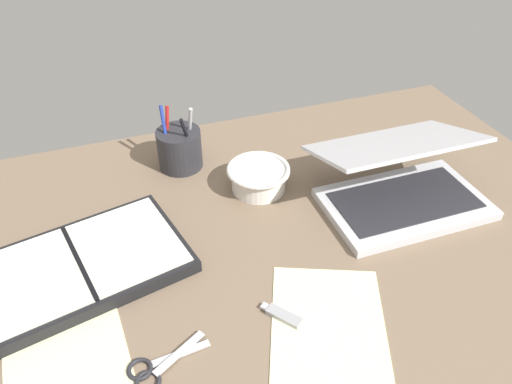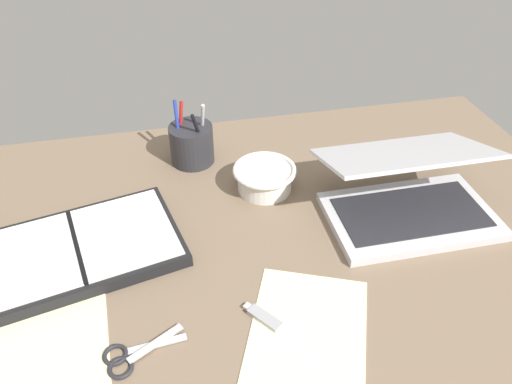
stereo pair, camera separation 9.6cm
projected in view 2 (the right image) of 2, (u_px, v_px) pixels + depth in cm
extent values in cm
cube|color=#75604C|center=(266.00, 257.00, 93.47)|extent=(140.00, 100.00, 2.00)
cube|color=silver|center=(410.00, 216.00, 99.86)|extent=(32.86, 20.40, 1.80)
cube|color=#232328|center=(411.00, 212.00, 99.23)|extent=(28.91, 14.71, 0.24)
cube|color=silver|center=(404.00, 154.00, 98.75)|extent=(32.86, 19.60, 7.20)
cube|color=silver|center=(405.00, 155.00, 98.49)|extent=(30.23, 17.51, 6.10)
cylinder|color=silver|center=(265.00, 180.00, 106.91)|extent=(11.60, 11.60, 4.98)
torus|color=silver|center=(265.00, 170.00, 105.39)|extent=(13.65, 13.65, 1.09)
cylinder|color=#28282D|center=(192.00, 144.00, 114.34)|extent=(9.99, 9.99, 9.06)
cylinder|color=black|center=(200.00, 137.00, 111.23)|extent=(3.64, 3.36, 12.81)
cylinder|color=#233899|center=(178.00, 132.00, 111.62)|extent=(0.86, 4.67, 14.00)
cylinder|color=#B21E1E|center=(180.00, 130.00, 113.39)|extent=(2.66, 3.13, 13.20)
cylinder|color=#B7B7BC|center=(202.00, 128.00, 113.00)|extent=(1.53, 4.77, 13.87)
cube|color=black|center=(78.00, 251.00, 91.58)|extent=(40.66, 30.13, 2.42)
cube|color=silver|center=(25.00, 260.00, 87.80)|extent=(21.08, 23.83, 0.30)
cube|color=silver|center=(125.00, 232.00, 93.69)|extent=(21.08, 23.83, 0.30)
cube|color=black|center=(76.00, 245.00, 90.66)|extent=(5.29, 20.28, 0.30)
cube|color=#B7B7BC|center=(156.00, 343.00, 76.55)|extent=(8.98, 5.80, 0.30)
cube|color=#B7B7BC|center=(156.00, 344.00, 76.74)|extent=(9.72, 2.13, 0.30)
torus|color=#232328|center=(121.00, 368.00, 73.52)|extent=(3.90, 3.90, 0.70)
torus|color=#232328|center=(115.00, 355.00, 75.26)|extent=(3.90, 3.90, 0.70)
cube|color=#F4EFB2|center=(307.00, 340.00, 77.60)|extent=(27.36, 32.31, 0.16)
cube|color=#F4EFB2|center=(49.00, 341.00, 77.46)|extent=(19.35, 24.00, 0.16)
cube|color=#99999E|center=(265.00, 318.00, 80.41)|extent=(5.24, 5.98, 1.00)
cube|color=silver|center=(248.00, 307.00, 82.25)|extent=(1.68, 1.68, 0.60)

